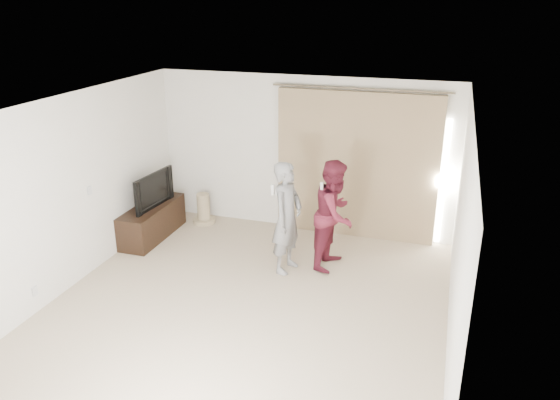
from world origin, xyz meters
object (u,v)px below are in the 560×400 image
(tv_console, at_px, (152,221))
(person_man, at_px, (287,218))
(tv, at_px, (149,189))
(person_woman, at_px, (335,214))

(tv_console, bearing_deg, person_man, -9.87)
(tv_console, height_order, tv, tv)
(tv_console, distance_m, person_woman, 3.13)
(tv, bearing_deg, person_man, -94.81)
(tv_console, height_order, person_man, person_man)
(tv_console, distance_m, person_man, 2.56)
(tv_console, xyz_separation_m, tv, (0.00, 0.00, 0.56))
(tv, distance_m, person_woman, 3.08)
(person_man, bearing_deg, tv, 170.13)
(tv, height_order, person_woman, person_woman)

